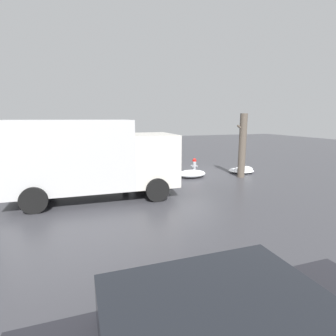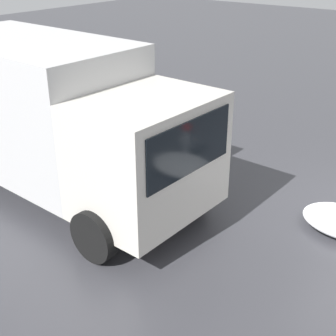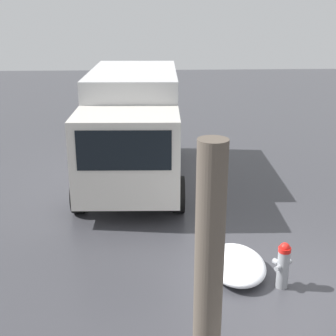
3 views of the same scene
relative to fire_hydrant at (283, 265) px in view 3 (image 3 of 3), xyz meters
The scene contains 6 objects.
ground_plane 0.46m from the fire_hydrant, 141.94° to the right, with size 60.00×60.00×0.00m, color #38383D.
fire_hydrant is the anchor object (origin of this frame).
tree_trunk 2.85m from the fire_hydrant, 140.79° to the left, with size 0.58×0.38×3.37m.
delivery_truck 6.52m from the fire_hydrant, 25.67° to the left, with size 6.48×2.91×3.06m.
pedestrian 4.84m from the fire_hydrant, 26.06° to the left, with size 0.37×0.37×1.68m.
snow_pile_curbside 0.93m from the fire_hydrant, 56.25° to the left, with size 1.53×1.11×0.37m.
Camera 3 is at (-7.19, 2.40, 4.84)m, focal length 50.00 mm.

